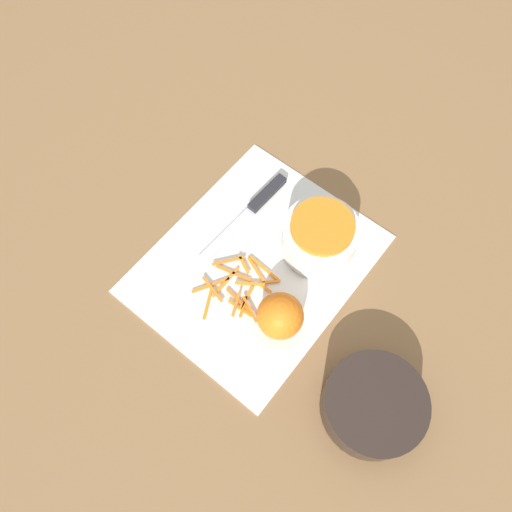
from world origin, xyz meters
TOP-DOWN VIEW (x-y plane):
  - ground_plane at (0.00, 0.00)m, footprint 4.00×4.00m
  - cutting_board at (0.00, 0.00)m, footprint 0.44×0.36m
  - bowl_speckled at (-0.10, 0.07)m, footprint 0.14×0.14m
  - bowl_dark at (0.09, 0.32)m, footprint 0.17×0.17m
  - knife at (-0.10, -0.08)m, footprint 0.24×0.03m
  - orange_left at (0.07, 0.11)m, footprint 0.08×0.08m
  - peel_pile at (0.06, 0.00)m, footprint 0.15×0.14m

SIDE VIEW (x-z plane):
  - ground_plane at x=0.00m, z-range 0.00..0.00m
  - cutting_board at x=0.00m, z-range 0.00..0.01m
  - peel_pile at x=0.06m, z-range 0.00..0.01m
  - knife at x=-0.10m, z-range 0.00..0.02m
  - bowl_dark at x=0.09m, z-range 0.00..0.07m
  - orange_left at x=0.07m, z-range 0.01..0.09m
  - bowl_speckled at x=-0.10m, z-range 0.00..0.09m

